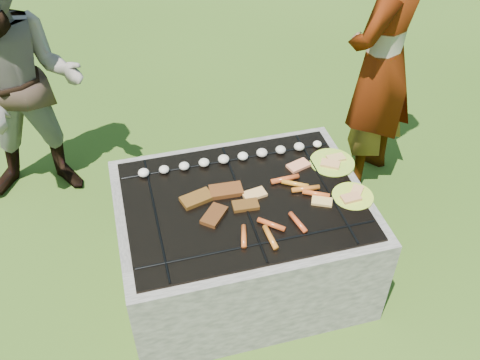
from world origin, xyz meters
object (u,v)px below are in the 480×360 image
object	(u,v)px
cook	(382,63)
bystander	(21,89)
plate_far	(332,163)
fire_pit	(242,242)
plate_near	(353,196)

from	to	relation	value
cook	bystander	world-z (taller)	cook
plate_far	cook	xyz separation A→B (m)	(0.50, 0.50, 0.28)
fire_pit	plate_far	bearing A→B (deg)	15.50
plate_far	plate_near	distance (m)	0.28
fire_pit	bystander	xyz separation A→B (m)	(-1.09, 1.08, 0.52)
plate_far	cook	size ratio (longest dim) A/B	0.15
plate_far	cook	world-z (taller)	cook
plate_far	plate_near	world-z (taller)	same
fire_pit	plate_near	xyz separation A→B (m)	(0.56, -0.13, 0.33)
cook	bystander	size ratio (longest dim) A/B	1.11
plate_far	bystander	size ratio (longest dim) A/B	0.17
fire_pit	plate_far	world-z (taller)	plate_far
fire_pit	plate_far	size ratio (longest dim) A/B	4.73
fire_pit	cook	world-z (taller)	cook
cook	plate_near	bearing A→B (deg)	19.81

